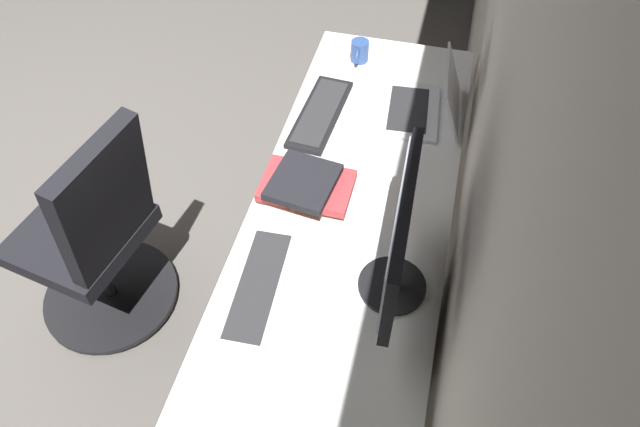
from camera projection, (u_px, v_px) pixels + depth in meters
The scene contains 10 objects.
wall_back at pixel (524, 48), 1.48m from camera, with size 5.26×0.10×2.60m, color beige.
desk at pixel (336, 274), 1.79m from camera, with size 2.38×0.65×0.73m.
drawer_pedestal at pixel (338, 337), 2.01m from camera, with size 0.40×0.51×0.69m.
monitor_primary at pixel (399, 239), 1.51m from camera, with size 0.51×0.20×0.40m.
laptop_leftmost at pixel (426, 103), 2.14m from camera, with size 0.34×0.32×0.22m.
keyboard_main at pixel (259, 286), 1.68m from camera, with size 0.43×0.16×0.02m.
keyboard_spare at pixel (320, 113), 2.16m from camera, with size 0.43×0.17×0.02m.
book_stack_near at pixel (305, 185), 1.89m from camera, with size 0.24×0.30×0.08m.
coffee_mug at pixel (360, 51), 2.36m from camera, with size 0.11×0.07×0.09m.
office_chair at pixel (97, 242), 2.14m from camera, with size 0.56×0.58×0.97m.
Camera 1 is at (1.36, 2.04, 2.17)m, focal length 32.36 mm.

